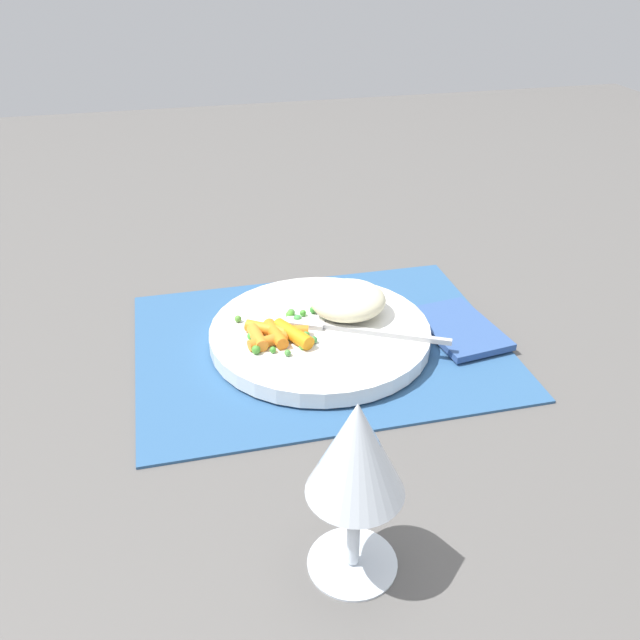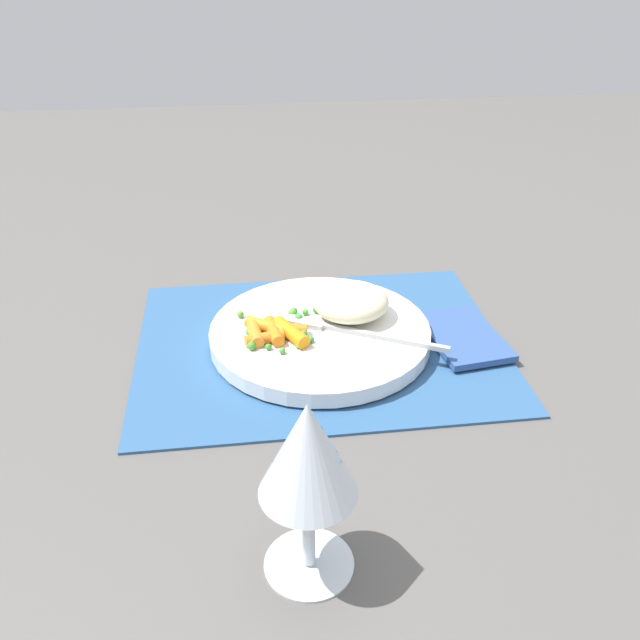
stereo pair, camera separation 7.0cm
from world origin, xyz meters
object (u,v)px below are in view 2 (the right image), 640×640
object	(u,v)px
plate	(320,334)
rice_mound	(351,302)
wine_glass	(308,457)
fork	(348,331)
napkin	(463,336)
carrot_portion	(275,332)

from	to	relation	value
plate	rice_mound	distance (m)	0.05
rice_mound	wine_glass	world-z (taller)	wine_glass
fork	napkin	distance (m)	0.14
carrot_portion	napkin	distance (m)	0.22
carrot_portion	wine_glass	world-z (taller)	wine_glass
rice_mound	fork	size ratio (longest dim) A/B	0.51
plate	napkin	xyz separation A→B (m)	(-0.16, 0.02, -0.01)
wine_glass	fork	bearing A→B (deg)	-104.97
napkin	fork	bearing A→B (deg)	-0.62
fork	napkin	bearing A→B (deg)	179.38
plate	wine_glass	world-z (taller)	wine_glass
plate	napkin	distance (m)	0.17
plate	carrot_portion	bearing A→B (deg)	15.24
rice_mound	wine_glass	xyz separation A→B (m)	(0.09, 0.33, 0.07)
carrot_portion	napkin	xyz separation A→B (m)	(-0.22, 0.00, -0.02)
carrot_portion	fork	size ratio (longest dim) A/B	0.42
fork	carrot_portion	bearing A→B (deg)	-0.86
rice_mound	carrot_portion	bearing A→B (deg)	21.30
carrot_portion	wine_glass	distance (m)	0.30
plate	napkin	size ratio (longest dim) A/B	2.12
rice_mound	fork	world-z (taller)	rice_mound
fork	napkin	xyz separation A→B (m)	(-0.13, 0.00, -0.02)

